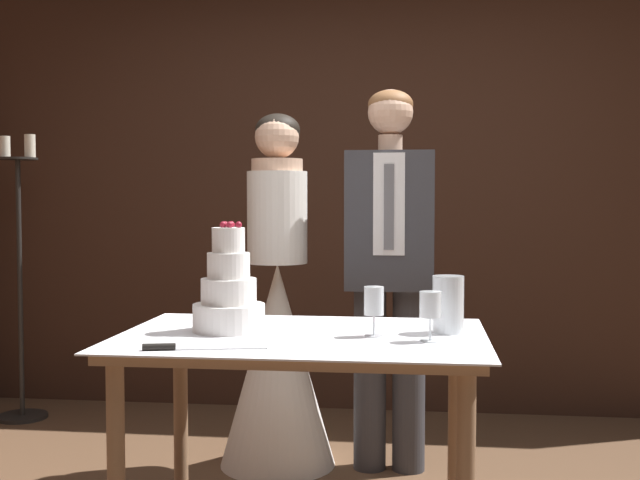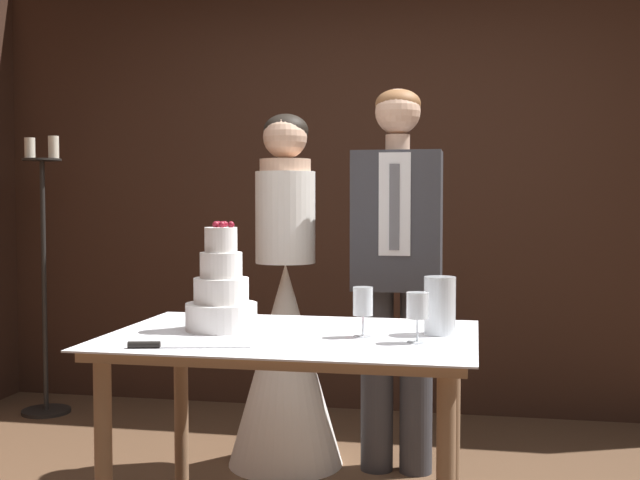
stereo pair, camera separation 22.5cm
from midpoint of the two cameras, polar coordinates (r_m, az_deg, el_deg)
wall_back at (r=4.77m, az=1.88°, el=3.95°), size 4.97×0.12×2.67m
cake_table at (r=2.77m, az=-3.61°, el=-8.68°), size 1.25×0.86×0.79m
tiered_cake at (r=2.83m, az=-8.77°, el=-3.87°), size 0.25×0.25×0.38m
cake_knife at (r=2.52m, az=-12.45°, el=-7.49°), size 0.38×0.11×0.02m
wine_glass_near at (r=2.61m, az=5.41°, el=-4.72°), size 0.07×0.07×0.16m
wine_glass_middle at (r=2.69m, az=1.47°, el=-4.56°), size 0.07×0.07×0.17m
hurricane_candle at (r=2.78m, az=6.82°, el=-4.67°), size 0.11×0.11×0.20m
bride at (r=3.79m, az=-4.75°, el=-6.90°), size 0.54×0.54×1.65m
groom at (r=3.67m, az=3.24°, el=-1.36°), size 0.40×0.25×1.75m
candle_stand at (r=4.89m, az=-21.80°, el=-3.23°), size 0.28×0.28×1.61m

